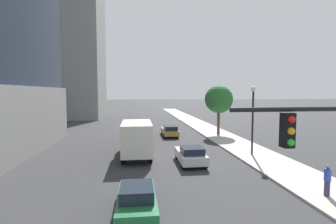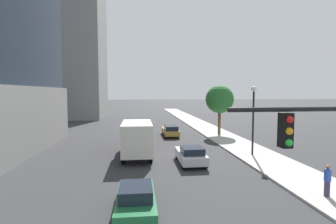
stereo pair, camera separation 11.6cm
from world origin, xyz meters
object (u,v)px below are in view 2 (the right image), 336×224
object	(u,v)px
car_red	(138,132)
box_truck	(137,137)
construction_building	(74,36)
street_tree	(220,99)
street_lamp	(253,110)
car_gold	(170,131)
car_silver	(191,155)
pedestrian_blue_shirt	(327,180)
car_green	(136,199)

from	to	relation	value
car_red	box_truck	bearing A→B (deg)	-90.00
construction_building	street_tree	world-z (taller)	construction_building
street_tree	car_red	distance (m)	11.41
street_lamp	car_gold	world-z (taller)	street_lamp
street_lamp	box_truck	distance (m)	10.35
car_silver	pedestrian_blue_shirt	distance (m)	9.30
car_gold	car_red	size ratio (longest dim) A/B	1.10
street_lamp	car_silver	distance (m)	6.93
construction_building	car_silver	world-z (taller)	construction_building
street_lamp	box_truck	bearing A→B (deg)	173.41
box_truck	pedestrian_blue_shirt	bearing A→B (deg)	-45.74
car_red	pedestrian_blue_shirt	bearing A→B (deg)	-62.98
construction_building	street_tree	xyz separation A→B (m)	(24.43, -26.71, -13.29)
street_lamp	car_gold	distance (m)	13.00
car_green	pedestrian_blue_shirt	distance (m)	9.95
construction_building	street_lamp	bearing A→B (deg)	-57.97
car_silver	car_gold	xyz separation A→B (m)	(0.00, 12.87, -0.01)
pedestrian_blue_shirt	car_red	bearing A→B (deg)	117.02
street_lamp	street_tree	bearing A→B (deg)	86.75
street_tree	pedestrian_blue_shirt	world-z (taller)	street_tree
car_green	car_gold	world-z (taller)	car_gold
car_silver	pedestrian_blue_shirt	world-z (taller)	pedestrian_blue_shirt
car_green	car_red	world-z (taller)	car_red
street_lamp	car_gold	size ratio (longest dim) A/B	1.25
car_silver	car_green	bearing A→B (deg)	-118.55
street_tree	car_green	bearing A→B (deg)	-117.21
car_gold	construction_building	bearing A→B (deg)	123.72
street_tree	pedestrian_blue_shirt	distance (m)	20.69
car_green	car_red	distance (m)	19.88
car_gold	box_truck	xyz separation A→B (m)	(-4.18, -9.97, 1.02)
street_lamp	pedestrian_blue_shirt	xyz separation A→B (m)	(-0.08, -9.04, -3.04)
street_tree	car_gold	bearing A→B (deg)	-178.40
construction_building	street_lamp	world-z (taller)	construction_building
construction_building	car_gold	xyz separation A→B (m)	(17.95, -26.89, -17.26)
construction_building	car_green	xyz separation A→B (m)	(13.76, -47.44, -17.32)
car_gold	car_red	distance (m)	4.24
car_red	box_truck	distance (m)	9.35
street_tree	car_green	size ratio (longest dim) A/B	1.50
street_lamp	car_green	world-z (taller)	street_lamp
pedestrian_blue_shirt	car_gold	bearing A→B (deg)	105.93
street_lamp	car_red	distance (m)	14.86
car_gold	box_truck	world-z (taller)	box_truck
pedestrian_blue_shirt	car_green	bearing A→B (deg)	-177.78
car_green	construction_building	bearing A→B (deg)	106.18
construction_building	street_tree	distance (m)	38.56
car_silver	box_truck	size ratio (longest dim) A/B	0.58
box_truck	car_red	bearing A→B (deg)	90.00
construction_building	street_lamp	size ratio (longest dim) A/B	7.25
car_silver	car_gold	size ratio (longest dim) A/B	0.86
street_lamp	box_truck	size ratio (longest dim) A/B	0.83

